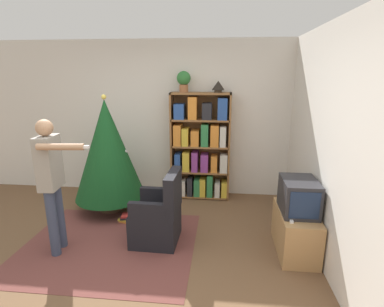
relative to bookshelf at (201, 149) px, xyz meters
name	(u,v)px	position (x,y,z in m)	size (l,w,h in m)	color
ground_plane	(126,270)	(-0.64, -2.10, -0.84)	(14.00, 14.00, 0.00)	brown
wall_back	(165,119)	(-0.64, 0.25, 0.46)	(8.00, 0.10, 2.60)	silver
wall_right	(352,161)	(1.52, -2.10, 0.46)	(0.10, 8.00, 2.60)	silver
area_rug	(109,245)	(-1.00, -1.64, -0.84)	(2.09, 1.79, 0.01)	brown
bookshelf	(201,149)	(0.00, 0.00, 0.00)	(0.97, 0.33, 1.77)	brown
tv_stand	(295,231)	(1.24, -1.52, -0.59)	(0.41, 0.81, 0.51)	tan
television	(299,196)	(1.24, -1.52, -0.14)	(0.38, 0.53, 0.39)	#28282D
game_remote	(291,220)	(1.12, -1.76, -0.32)	(0.04, 0.12, 0.02)	white
christmas_tree	(108,150)	(-1.34, -0.65, 0.11)	(1.05, 1.05, 1.77)	#4C3323
armchair	(159,217)	(-0.41, -1.47, -0.52)	(0.59, 0.58, 0.92)	black
standing_person	(51,177)	(-1.55, -1.80, 0.09)	(0.66, 0.47, 1.58)	#38425B
potted_plant	(184,80)	(-0.28, 0.01, 1.11)	(0.22, 0.22, 0.33)	#935B38
table_lamp	(218,86)	(0.27, 0.01, 1.03)	(0.20, 0.20, 0.18)	#473828
book_pile_near_tree	(127,218)	(-0.97, -1.02, -0.79)	(0.24, 0.19, 0.12)	orange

